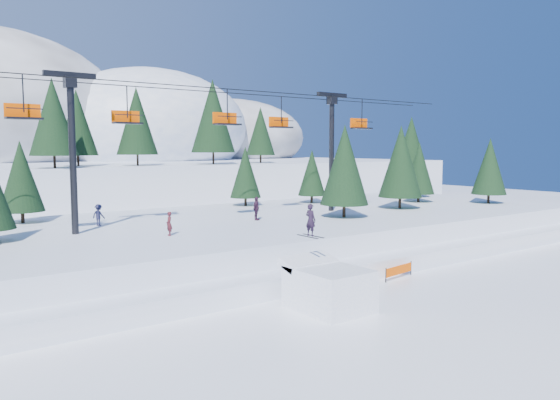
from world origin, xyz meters
TOP-DOWN VIEW (x-y plane):
  - ground at (0.00, 0.00)m, footprint 160.00×160.00m
  - mid_shelf at (0.00, 18.00)m, footprint 70.00×22.00m
  - berm at (0.00, 8.00)m, footprint 70.00×6.00m
  - jump_kicker at (-1.29, 2.19)m, footprint 3.09×4.33m
  - chairlift at (0.95, 18.05)m, footprint 46.00×3.21m
  - conifer_stand at (0.67, 18.22)m, footprint 64.09×15.64m
  - distant_skiers at (-0.67, 18.53)m, footprint 32.78×9.02m
  - banner_near at (6.45, 4.36)m, footprint 2.83×0.49m
  - banner_far at (8.38, 5.35)m, footprint 2.84×0.35m

SIDE VIEW (x-z plane):
  - ground at x=0.00m, z-range 0.00..0.00m
  - banner_near at x=6.45m, z-range 0.09..0.99m
  - banner_far at x=8.38m, z-range 0.09..0.99m
  - berm at x=0.00m, z-range 0.00..1.10m
  - jump_kicker at x=-1.29m, z-range -1.42..3.75m
  - mid_shelf at x=0.00m, z-range 0.00..2.50m
  - distant_skiers at x=-0.67m, z-range 2.45..4.27m
  - conifer_stand at x=0.67m, z-range 2.33..11.37m
  - chairlift at x=0.95m, z-range 4.18..14.46m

